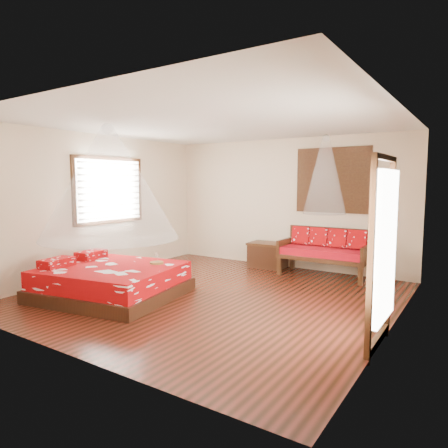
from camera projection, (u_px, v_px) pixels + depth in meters
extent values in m
cube|color=black|center=(214.00, 296.00, 6.60)|extent=(5.50, 5.50, 0.02)
cube|color=silver|center=(213.00, 122.00, 6.30)|extent=(5.50, 5.50, 0.02)
cube|color=beige|center=(100.00, 205.00, 7.96)|extent=(0.02, 5.50, 2.80)
cube|color=beige|center=(396.00, 220.00, 4.94)|extent=(0.02, 5.50, 2.80)
cube|color=beige|center=(286.00, 203.00, 8.74)|extent=(5.50, 0.02, 2.80)
cube|color=beige|center=(63.00, 227.00, 4.16)|extent=(5.50, 0.02, 2.80)
cube|color=black|center=(112.00, 290.00, 6.54)|extent=(2.38, 2.22, 0.20)
cube|color=#9B0508|center=(112.00, 275.00, 6.51)|extent=(2.26, 2.10, 0.30)
cube|color=#9B0508|center=(57.00, 263.00, 6.43)|extent=(0.39, 0.59, 0.14)
cube|color=#9B0508|center=(91.00, 254.00, 7.16)|extent=(0.39, 0.59, 0.14)
cube|color=black|center=(279.00, 264.00, 8.08)|extent=(0.08, 0.08, 0.42)
cube|color=black|center=(361.00, 274.00, 7.20)|extent=(0.08, 0.08, 0.42)
cube|color=black|center=(292.00, 259.00, 8.62)|extent=(0.08, 0.08, 0.42)
cube|color=black|center=(370.00, 268.00, 7.74)|extent=(0.08, 0.08, 0.42)
cube|color=black|center=(324.00, 257.00, 7.89)|extent=(1.73, 0.77, 0.08)
cube|color=#9C0518|center=(324.00, 252.00, 7.88)|extent=(1.67, 0.71, 0.14)
cube|color=black|center=(330.00, 241.00, 8.15)|extent=(1.73, 0.06, 0.55)
cube|color=black|center=(286.00, 246.00, 8.33)|extent=(0.06, 0.77, 0.30)
cube|color=black|center=(367.00, 253.00, 7.42)|extent=(0.06, 0.77, 0.30)
cube|color=#9B0508|center=(301.00, 236.00, 8.36)|extent=(0.37, 0.19, 0.38)
cube|color=#9B0508|center=(319.00, 237.00, 8.15)|extent=(0.37, 0.19, 0.38)
cube|color=#9B0508|center=(337.00, 239.00, 7.94)|extent=(0.37, 0.19, 0.38)
cube|color=#9B0508|center=(357.00, 240.00, 7.73)|extent=(0.37, 0.19, 0.38)
cube|color=black|center=(268.00, 256.00, 8.75)|extent=(0.78, 0.57, 0.50)
cube|color=black|center=(268.00, 244.00, 8.72)|extent=(0.82, 0.61, 0.05)
cube|color=black|center=(333.00, 180.00, 8.08)|extent=(1.52, 0.06, 1.32)
cube|color=black|center=(333.00, 180.00, 8.07)|extent=(1.35, 0.04, 1.10)
cube|color=black|center=(109.00, 190.00, 8.07)|extent=(0.08, 1.74, 1.34)
cube|color=silver|center=(110.00, 190.00, 8.05)|extent=(0.04, 1.54, 1.10)
cube|color=black|center=(381.00, 254.00, 4.50)|extent=(0.08, 1.02, 2.16)
cube|color=white|center=(380.00, 245.00, 4.50)|extent=(0.03, 0.82, 1.70)
cylinder|color=brown|center=(157.00, 263.00, 6.70)|extent=(0.23, 0.23, 0.03)
cone|color=white|center=(109.00, 183.00, 6.36)|extent=(2.19, 2.19, 1.80)
cone|color=white|center=(325.00, 175.00, 7.68)|extent=(0.82, 0.82, 1.50)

